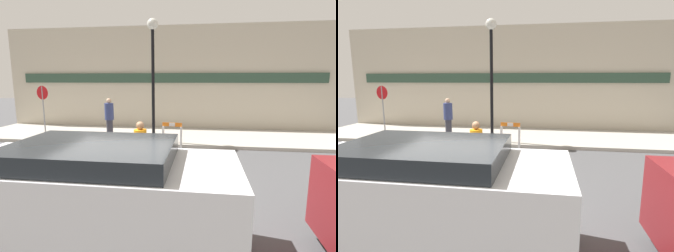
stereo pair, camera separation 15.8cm
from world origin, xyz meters
The scene contains 13 objects.
ground_plane centered at (0.00, 0.00, 0.00)m, with size 60.00×60.00×0.00m, color #4C4C4F.
sidewalk_slab centered at (0.00, 6.42, 0.07)m, with size 18.00×3.84×0.14m.
storefront_facade centered at (0.00, 8.41, 2.75)m, with size 18.00×0.22×5.50m.
streetlamp_post centered at (-0.05, 4.98, 3.33)m, with size 0.44×0.44×4.95m.
stop_sign centered at (-5.04, 5.06, 1.68)m, with size 0.59×0.13×2.31m.
barricade_0 centered at (0.81, 4.35, 0.56)m, with size 0.80×0.23×1.05m.
barricade_1 centered at (0.03, 1.31, 0.54)m, with size 0.74×0.22×1.02m.
traffic_cone_0 centered at (-0.75, 2.09, 0.35)m, with size 0.30×0.30×0.73m.
traffic_cone_1 centered at (2.56, 1.62, 0.26)m, with size 0.30×0.30×0.55m.
traffic_cone_2 centered at (0.00, 4.40, 0.25)m, with size 0.30×0.30×0.53m.
person_worker centered at (0.48, 0.52, 0.92)m, with size 0.34×0.34×1.69m.
person_pedestrian centered at (-2.03, 5.13, 1.09)m, with size 0.41×0.41×1.79m.
parked_car_1 centered at (0.41, -2.13, 1.00)m, with size 4.33×2.00×1.79m.
Camera 1 is at (2.02, -5.70, 2.71)m, focal length 28.00 mm.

